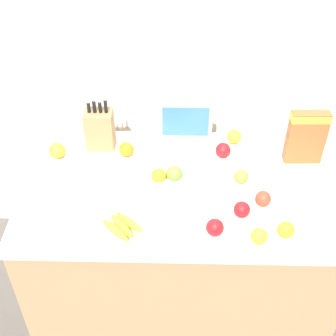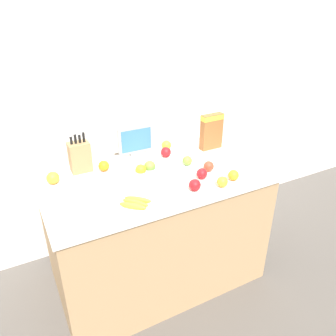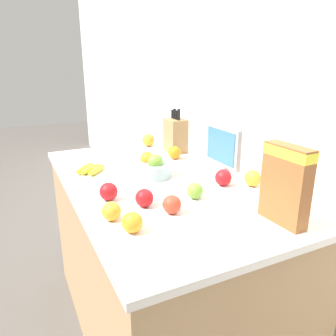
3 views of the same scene
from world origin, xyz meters
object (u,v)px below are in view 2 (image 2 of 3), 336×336
Objects in this scene: orange_mid_right at (166,145)px; orange_near_bowl at (53,178)px; knife_block at (80,157)px; orange_mid_left at (222,182)px; fruit_bowl at (147,172)px; apple_rightmost at (187,161)px; banana_bunch at (135,203)px; apple_front at (202,174)px; orange_front_right at (104,166)px; apple_near_bananas at (166,152)px; orange_front_left at (233,175)px; small_monitor at (136,140)px; apple_leftmost at (209,166)px; apple_middle at (195,185)px; cereal_box at (212,130)px.

orange_near_bowl reaches higher than orange_mid_right.
orange_mid_left is (0.75, -0.65, -0.07)m from knife_block.
apple_rightmost is (0.35, 0.05, -0.01)m from fruit_bowl.
knife_block is 0.71m from orange_mid_right.
orange_mid_right is at bearing 49.85° from banana_bunch.
knife_block is at bearing 105.88° from banana_bunch.
orange_front_right reaches higher than apple_front.
apple_near_bananas is at bearing 47.68° from banana_bunch.
fruit_bowl reaches higher than orange_mid_right.
orange_mid_right reaches higher than banana_bunch.
apple_rightmost is 0.84× the size of orange_near_bowl.
knife_block reaches higher than apple_near_bananas.
orange_mid_right is at bearing 104.04° from orange_front_left.
small_monitor reaches higher than apple_rightmost.
orange_near_bowl is at bearing 162.16° from apple_leftmost.
orange_front_left is (0.07, -0.19, -0.00)m from apple_leftmost.
apple_leftmost is 0.20m from orange_front_left.
banana_bunch is at bearing 177.41° from apple_middle.
orange_front_left is at bearing -25.37° from orange_near_bowl.
small_monitor is at bearing 129.69° from apple_rightmost.
orange_front_left reaches higher than banana_bunch.
apple_middle is at bearing -134.31° from cereal_box.
cereal_box is (0.59, -0.15, 0.03)m from small_monitor.
apple_rightmost is 0.91× the size of orange_front_right.
apple_front is 1.06× the size of apple_rightmost.
fruit_bowl is 0.58m from orange_front_left.
knife_block is at bearing 139.04° from orange_mid_left.
apple_rightmost is at bearing 85.24° from apple_front.
knife_block reaches higher than orange_mid_right.
apple_near_bananas is at bearing -6.67° from knife_block.
small_monitor is 3.61× the size of orange_mid_right.
orange_front_right is at bearing 93.02° from banana_bunch.
small_monitor is at bearing 66.71° from banana_bunch.
apple_front is at bearing -132.46° from cereal_box.
orange_mid_left is (0.18, -0.04, -0.00)m from apple_middle.
small_monitor is 3.98× the size of apple_rightmost.
cereal_box is at bearing -3.26° from apple_near_bananas.
knife_block reaches higher than orange_mid_left.
orange_front_right is at bearing 143.70° from orange_front_left.
orange_front_left is (0.51, -0.29, -0.01)m from fruit_bowl.
apple_near_bananas is at bearing 41.97° from fruit_bowl.
apple_middle is (-0.13, -0.11, 0.00)m from apple_front.
apple_near_bananas is 0.59m from orange_mid_left.
apple_middle is at bearing -51.18° from orange_front_right.
apple_rightmost is (0.14, 0.34, -0.00)m from apple_middle.
knife_block is at bearing 144.79° from orange_front_left.
orange_front_left is at bearing -1.86° from banana_bunch.
apple_middle is (0.40, -0.02, 0.02)m from banana_bunch.
orange_front_right reaches higher than apple_leftmost.
cereal_box is at bearing 29.58° from banana_bunch.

